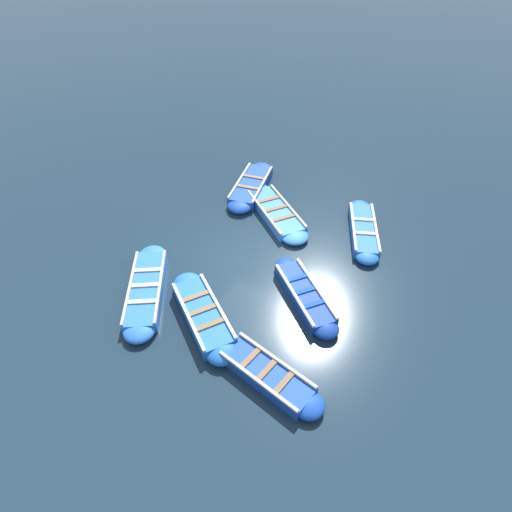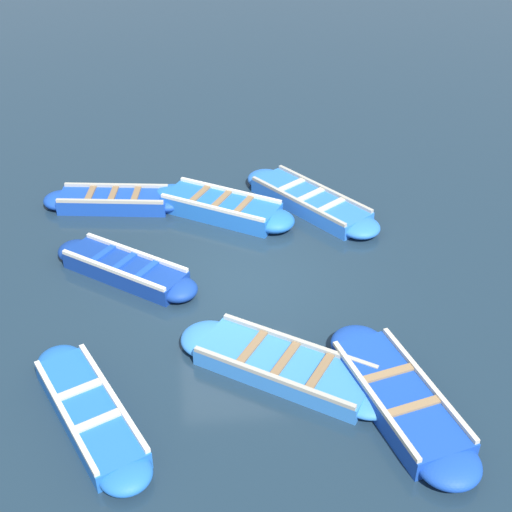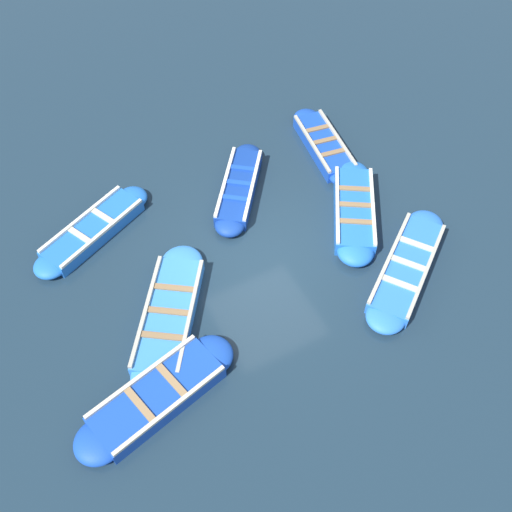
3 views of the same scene
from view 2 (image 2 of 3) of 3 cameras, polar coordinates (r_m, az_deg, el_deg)
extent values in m
plane|color=#1C303F|center=(13.71, -1.33, -1.97)|extent=(120.00, 120.00, 0.00)
cube|color=navy|center=(13.95, -10.41, -1.07)|extent=(2.47, 2.13, 0.33)
ellipsoid|color=navy|center=(14.69, -14.17, 0.38)|extent=(1.02, 1.02, 0.33)
ellipsoid|color=navy|center=(13.28, -6.25, -2.67)|extent=(1.02, 1.02, 0.33)
cube|color=silver|center=(13.63, -11.43, -1.10)|extent=(2.00, 1.54, 0.07)
cube|color=silver|center=(14.05, -9.60, 0.30)|extent=(2.00, 1.54, 0.07)
cube|color=#1947B7|center=(14.15, -12.15, 0.18)|extent=(0.53, 0.63, 0.04)
cube|color=#1947B7|center=(13.84, -10.49, -0.44)|extent=(0.53, 0.63, 0.04)
cube|color=#1947B7|center=(13.55, -8.76, -1.09)|extent=(0.53, 0.63, 0.04)
cube|color=#1947B7|center=(16.29, -11.29, 4.34)|extent=(2.49, 1.15, 0.33)
ellipsoid|color=#1947B7|center=(16.60, -15.35, 4.33)|extent=(0.87, 0.85, 0.33)
ellipsoid|color=#1947B7|center=(16.07, -7.11, 4.32)|extent=(0.87, 0.85, 0.33)
cube|color=#B2AD9E|center=(15.89, -11.63, 4.30)|extent=(2.34, 0.42, 0.07)
cube|color=#B2AD9E|center=(16.51, -11.12, 5.57)|extent=(2.34, 0.42, 0.07)
cube|color=olive|center=(16.33, -13.12, 4.90)|extent=(0.24, 0.73, 0.04)
cube|color=olive|center=(16.21, -11.36, 4.90)|extent=(0.24, 0.73, 0.04)
cube|color=olive|center=(16.10, -9.59, 4.90)|extent=(0.24, 0.73, 0.04)
cube|color=#1947B7|center=(11.29, 11.37, -11.11)|extent=(1.64, 2.81, 0.34)
ellipsoid|color=#1947B7|center=(12.10, 8.21, -7.05)|extent=(1.14, 1.16, 0.34)
ellipsoid|color=#1947B7|center=(10.59, 15.10, -15.72)|extent=(1.14, 1.16, 0.34)
cube|color=beige|center=(10.96, 9.37, -11.04)|extent=(0.72, 2.53, 0.07)
cube|color=beige|center=(11.36, 13.53, -9.70)|extent=(0.72, 2.53, 0.07)
cube|color=#9E7A51|center=(11.38, 10.52, -9.21)|extent=(0.89, 0.36, 0.04)
cube|color=#9E7A51|center=(10.95, 12.49, -11.67)|extent=(0.89, 0.36, 0.04)
cube|color=blue|center=(15.68, -2.79, 3.88)|extent=(2.65, 2.13, 0.38)
ellipsoid|color=blue|center=(16.25, -6.78, 4.83)|extent=(1.20, 1.19, 0.38)
ellipsoid|color=blue|center=(15.19, 1.46, 2.84)|extent=(1.20, 1.19, 0.38)
cube|color=silver|center=(15.25, -3.56, 3.89)|extent=(2.16, 1.39, 0.07)
cube|color=silver|center=(15.89, -2.10, 5.27)|extent=(2.16, 1.39, 0.07)
cube|color=olive|center=(15.81, -4.55, 4.96)|extent=(0.55, 0.77, 0.04)
cube|color=olive|center=(15.58, -2.81, 4.55)|extent=(0.55, 0.77, 0.04)
cube|color=olive|center=(15.36, -1.02, 4.12)|extent=(0.55, 0.77, 0.04)
cube|color=blue|center=(11.18, -13.13, -12.12)|extent=(1.87, 2.73, 0.30)
ellipsoid|color=blue|center=(12.12, -15.36, -8.18)|extent=(1.02, 1.03, 0.30)
ellipsoid|color=blue|center=(10.32, -10.42, -16.73)|extent=(1.02, 1.03, 0.30)
cube|color=silver|center=(10.99, -15.09, -12.09)|extent=(1.18, 2.36, 0.07)
cube|color=silver|center=(11.12, -11.45, -10.80)|extent=(1.18, 2.36, 0.07)
cube|color=beige|center=(11.32, -13.92, -10.32)|extent=(0.71, 0.44, 0.04)
cube|color=beige|center=(10.80, -12.53, -12.74)|extent=(0.71, 0.44, 0.04)
cube|color=#3884E0|center=(11.64, 2.33, -8.84)|extent=(2.93, 2.46, 0.29)
ellipsoid|color=#3884E0|center=(12.15, -3.76, -6.68)|extent=(1.34, 1.34, 0.29)
ellipsoid|color=#3884E0|center=(11.28, 8.96, -11.06)|extent=(1.34, 1.34, 0.29)
cube|color=#B2AD9E|center=(11.20, 1.26, -9.63)|extent=(2.35, 1.65, 0.07)
cube|color=#B2AD9E|center=(11.84, 3.37, -6.81)|extent=(2.35, 1.65, 0.07)
cube|color=olive|center=(11.73, -0.33, -7.31)|extent=(0.63, 0.83, 0.04)
cube|color=olive|center=(11.52, 2.35, -8.24)|extent=(0.63, 0.83, 0.04)
cube|color=olive|center=(11.35, 5.13, -9.18)|extent=(0.63, 0.83, 0.04)
cube|color=blue|center=(16.00, 4.36, 4.35)|extent=(2.46, 2.90, 0.32)
ellipsoid|color=blue|center=(16.90, 0.80, 6.17)|extent=(1.21, 1.22, 0.32)
ellipsoid|color=blue|center=(15.19, 8.29, 2.31)|extent=(1.21, 1.22, 0.32)
cube|color=#B2AD9E|center=(15.64, 3.30, 4.46)|extent=(1.73, 2.35, 0.07)
cube|color=#B2AD9E|center=(16.19, 5.44, 5.44)|extent=(1.73, 2.35, 0.07)
cube|color=beige|center=(16.29, 2.82, 5.70)|extent=(0.74, 0.59, 0.04)
cube|color=beige|center=(15.92, 4.38, 4.91)|extent=(0.74, 0.59, 0.04)
cube|color=beige|center=(15.56, 6.02, 4.08)|extent=(0.74, 0.59, 0.04)
camera|label=1|loc=(19.05, -22.76, 34.03)|focal=28.00mm
camera|label=3|loc=(11.18, 57.44, 36.93)|focal=42.00mm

